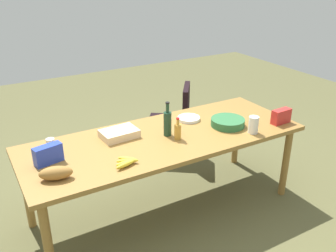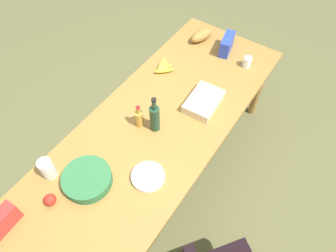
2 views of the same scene
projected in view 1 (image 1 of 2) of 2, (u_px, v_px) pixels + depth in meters
The scene contains 15 objects.
ground_plane at pixel (165, 208), 3.65m from camera, with size 10.00×10.00×0.00m, color brown.
conference_table at pixel (165, 143), 3.36m from camera, with size 2.54×0.95×0.79m.
office_chair at pixel (172, 129), 4.54m from camera, with size 0.67×0.67×0.90m.
sheet_cake at pixel (119, 134), 3.30m from camera, with size 0.32×0.22×0.07m, color beige.
paper_cup at pixel (51, 144), 3.10m from camera, with size 0.07×0.07×0.09m, color white.
banana_bunch at pixel (127, 162), 2.86m from camera, with size 0.21×0.17×0.04m.
mayo_jar at pixel (253, 125), 3.37m from camera, with size 0.09×0.09×0.16m, color white.
salad_bowl at pixel (228, 122), 3.53m from camera, with size 0.32×0.32×0.07m, color #2D683A.
dressing_bottle at pixel (178, 131), 3.25m from camera, with size 0.06×0.06×0.20m.
chip_bag_blue at pixel (48, 154), 2.86m from camera, with size 0.22×0.08×0.15m, color #2740BB.
bread_loaf at pixel (56, 173), 2.66m from camera, with size 0.24×0.11×0.10m, color olive.
wine_bottle at pixel (167, 123), 3.31m from camera, with size 0.09×0.09×0.32m.
apple_red at pixel (253, 121), 3.56m from camera, with size 0.08×0.08×0.08m, color red.
paper_plate_stack at pixel (189, 118), 3.67m from camera, with size 0.22×0.22×0.03m, color white.
chip_bag_red at pixel (281, 116), 3.58m from camera, with size 0.20×0.08×0.14m, color red.
Camera 1 is at (1.48, 2.62, 2.23)m, focal length 39.70 mm.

